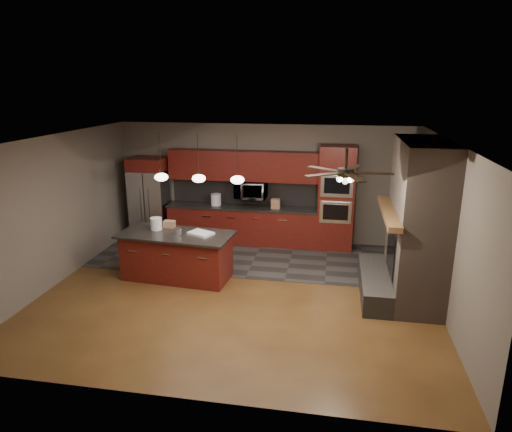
% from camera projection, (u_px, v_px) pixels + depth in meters
% --- Properties ---
extents(ground, '(7.00, 7.00, 0.00)m').
position_uv_depth(ground, '(238.00, 292.00, 8.40)').
color(ground, brown).
rests_on(ground, ground).
extents(ceiling, '(7.00, 6.00, 0.02)m').
position_uv_depth(ceiling, '(237.00, 139.00, 7.61)').
color(ceiling, white).
rests_on(ceiling, back_wall).
extents(back_wall, '(7.00, 0.02, 2.80)m').
position_uv_depth(back_wall, '(264.00, 184.00, 10.84)').
color(back_wall, '#63594F').
rests_on(back_wall, ground).
extents(right_wall, '(0.02, 6.00, 2.80)m').
position_uv_depth(right_wall, '(448.00, 230.00, 7.42)').
color(right_wall, '#63594F').
rests_on(right_wall, ground).
extents(left_wall, '(0.02, 6.00, 2.80)m').
position_uv_depth(left_wall, '(56.00, 210.00, 8.59)').
color(left_wall, '#63594F').
rests_on(left_wall, ground).
extents(slate_tile_patch, '(7.00, 2.40, 0.01)m').
position_uv_depth(slate_tile_patch, '(256.00, 257.00, 10.10)').
color(slate_tile_patch, '#383532').
rests_on(slate_tile_patch, ground).
extents(fireplace_column, '(1.30, 2.10, 2.80)m').
position_uv_depth(fireplace_column, '(414.00, 227.00, 7.91)').
color(fireplace_column, '#6B594C').
rests_on(fireplace_column, ground).
extents(back_cabinetry, '(3.59, 0.64, 2.20)m').
position_uv_depth(back_cabinetry, '(243.00, 206.00, 10.82)').
color(back_cabinetry, maroon).
rests_on(back_cabinetry, ground).
extents(oven_tower, '(0.80, 0.63, 2.38)m').
position_uv_depth(oven_tower, '(336.00, 198.00, 10.32)').
color(oven_tower, maroon).
rests_on(oven_tower, ground).
extents(microwave, '(0.73, 0.41, 0.50)m').
position_uv_depth(microwave, '(251.00, 190.00, 10.68)').
color(microwave, silver).
rests_on(microwave, back_cabinetry).
extents(refrigerator, '(0.85, 0.75, 2.01)m').
position_uv_depth(refrigerator, '(150.00, 199.00, 11.05)').
color(refrigerator, silver).
rests_on(refrigerator, ground).
extents(kitchen_island, '(2.26, 1.17, 0.92)m').
position_uv_depth(kitchen_island, '(177.00, 256.00, 8.90)').
color(kitchen_island, maroon).
rests_on(kitchen_island, ground).
extents(white_bucket, '(0.31, 0.31, 0.24)m').
position_uv_depth(white_bucket, '(156.00, 224.00, 8.97)').
color(white_bucket, white).
rests_on(white_bucket, kitchen_island).
extents(paint_can, '(0.18, 0.18, 0.11)m').
position_uv_depth(paint_can, '(177.00, 232.00, 8.69)').
color(paint_can, '#BBBABF').
rests_on(paint_can, kitchen_island).
extents(paint_tray, '(0.54, 0.48, 0.04)m').
position_uv_depth(paint_tray, '(201.00, 233.00, 8.71)').
color(paint_tray, white).
rests_on(paint_tray, kitchen_island).
extents(cardboard_box, '(0.22, 0.16, 0.14)m').
position_uv_depth(cardboard_box, '(169.00, 224.00, 9.12)').
color(cardboard_box, '#9C7151').
rests_on(cardboard_box, kitchen_island).
extents(counter_bucket, '(0.27, 0.27, 0.27)m').
position_uv_depth(counter_bucket, '(216.00, 200.00, 10.84)').
color(counter_bucket, white).
rests_on(counter_bucket, back_cabinetry).
extents(counter_box, '(0.20, 0.16, 0.23)m').
position_uv_depth(counter_box, '(276.00, 204.00, 10.56)').
color(counter_box, '#A47655').
rests_on(counter_box, back_cabinetry).
extents(pendant_left, '(0.26, 0.26, 0.92)m').
position_uv_depth(pendant_left, '(161.00, 177.00, 8.78)').
color(pendant_left, black).
rests_on(pendant_left, ceiling).
extents(pendant_center, '(0.26, 0.26, 0.92)m').
position_uv_depth(pendant_center, '(199.00, 178.00, 8.66)').
color(pendant_center, black).
rests_on(pendant_center, ceiling).
extents(pendant_right, '(0.26, 0.26, 0.92)m').
position_uv_depth(pendant_right, '(237.00, 180.00, 8.53)').
color(pendant_right, black).
rests_on(pendant_right, ceiling).
extents(ceiling_fan, '(1.27, 1.33, 0.41)m').
position_uv_depth(ceiling_fan, '(346.00, 172.00, 6.65)').
color(ceiling_fan, black).
rests_on(ceiling_fan, ceiling).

